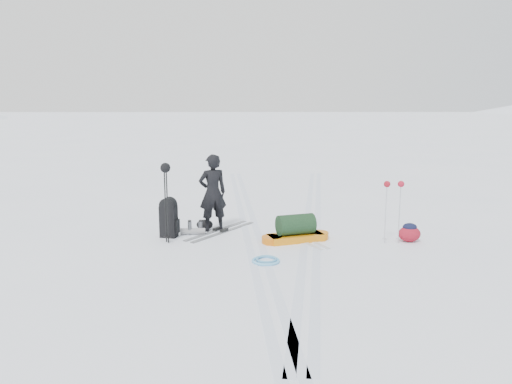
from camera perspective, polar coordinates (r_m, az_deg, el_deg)
ground at (r=9.83m, az=-0.24°, el=-5.62°), size 200.00×200.00×0.00m
ski_tracks at (r=10.69m, az=3.01°, el=-4.28°), size 3.38×17.97×0.01m
skier at (r=10.46m, az=-4.98°, el=-0.10°), size 0.69×0.57×1.62m
pulk_sled at (r=9.81m, az=4.55°, el=-4.45°), size 1.44×0.81×0.53m
expedition_rucksack at (r=10.18m, az=-9.61°, el=-3.02°), size 0.90×0.40×0.81m
ski_poles_black at (r=9.61m, az=-10.29°, el=1.63°), size 0.19×0.20×1.56m
ski_poles_silver at (r=9.81m, az=15.46°, el=0.09°), size 0.39×0.13×1.22m
touring_skis_grey at (r=10.54m, az=-4.08°, el=-4.44°), size 1.40×1.77×0.07m
touring_skis_white at (r=9.99m, az=5.28°, el=-5.32°), size 0.93×1.55×0.06m
rope_coil at (r=8.61m, az=1.15°, el=-7.79°), size 0.56×0.56×0.06m
small_daypack at (r=10.19m, az=17.13°, el=-4.47°), size 0.52×0.46×0.37m
thermos_pair at (r=10.35m, az=-6.99°, el=-4.03°), size 0.31×0.20×0.31m
stuff_sack at (r=10.69m, az=-5.88°, el=-3.73°), size 0.43×0.39×0.22m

